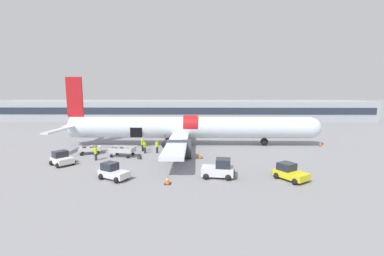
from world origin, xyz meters
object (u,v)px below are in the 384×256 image
ground_crew_loader_a (96,153)px  ground_crew_loader_b (143,144)px  baggage_cart_queued (91,150)px  suitcase_on_tarmac_upright (139,157)px  ground_crew_driver (157,146)px  baggage_tug_mid (219,169)px  baggage_cart_loading (122,152)px  airplane (187,128)px  baggage_tug_spare (290,173)px  ground_crew_supervisor (145,147)px  baggage_tug_lead (113,172)px  baggage_tug_rear (62,159)px

ground_crew_loader_a → ground_crew_loader_b: bearing=46.3°
baggage_cart_queued → suitcase_on_tarmac_upright: 7.29m
ground_crew_loader_b → ground_crew_driver: size_ratio=1.11×
baggage_tug_mid → ground_crew_loader_a: baggage_tug_mid is taller
baggage_cart_loading → airplane: bearing=41.7°
baggage_tug_mid → ground_crew_driver: baggage_tug_mid is taller
baggage_tug_spare → ground_crew_loader_a: ground_crew_loader_a is taller
ground_crew_supervisor → ground_crew_loader_a: bearing=-144.5°
ground_crew_driver → suitcase_on_tarmac_upright: ground_crew_driver is taller
baggage_tug_mid → ground_crew_loader_b: 14.02m
airplane → baggage_tug_mid: size_ratio=12.02×
baggage_tug_lead → baggage_tug_mid: (9.70, 0.64, 0.13)m
baggage_tug_spare → ground_crew_loader_a: bearing=162.6°
airplane → baggage_tug_mid: (3.49, -14.55, -1.81)m
airplane → ground_crew_loader_b: 7.25m
baggage_tug_lead → ground_crew_loader_b: ground_crew_loader_b is taller
airplane → ground_crew_loader_b: (-5.80, -4.05, -1.61)m
airplane → baggage_tug_rear: bearing=-141.1°
airplane → baggage_tug_mid: airplane is taller
baggage_tug_mid → ground_crew_loader_a: (-13.78, 5.79, 0.14)m
baggage_tug_rear → ground_crew_loader_b: ground_crew_loader_b is taller
baggage_tug_mid → baggage_tug_spare: size_ratio=0.97×
baggage_tug_mid → baggage_tug_rear: (-16.75, 3.84, -0.12)m
baggage_tug_lead → baggage_tug_spare: size_ratio=0.96×
ground_crew_driver → suitcase_on_tarmac_upright: 3.61m
ground_crew_loader_b → baggage_cart_loading: bearing=-124.3°
baggage_cart_queued → ground_crew_supervisor: (6.91, 0.45, 0.36)m
airplane → baggage_tug_spare: airplane is taller
ground_crew_loader_b → ground_crew_supervisor: 1.26m
baggage_tug_lead → baggage_tug_spare: (16.03, 0.15, 0.00)m
baggage_cart_loading → baggage_tug_rear: bearing=-145.3°
ground_crew_driver → baggage_tug_spare: bearing=-36.6°
baggage_tug_rear → baggage_tug_spare: bearing=-10.6°
ground_crew_supervisor → suitcase_on_tarmac_upright: (-0.06, -2.95, -0.62)m
ground_crew_loader_a → ground_crew_driver: 7.57m
ground_crew_supervisor → suitcase_on_tarmac_upright: 3.01m
airplane → baggage_cart_queued: airplane is taller
airplane → ground_crew_loader_b: bearing=-145.1°
ground_crew_loader_a → ground_crew_loader_b: 6.52m
baggage_tug_lead → ground_crew_supervisor: (0.91, 10.00, 0.21)m
baggage_cart_queued → ground_crew_loader_b: bearing=14.0°
baggage_cart_queued → ground_crew_loader_a: ground_crew_loader_a is taller
baggage_tug_mid → suitcase_on_tarmac_upright: baggage_tug_mid is taller
ground_crew_loader_a → ground_crew_supervisor: bearing=35.5°
baggage_cart_queued → ground_crew_loader_a: (1.91, -3.12, 0.40)m
ground_crew_loader_b → ground_crew_loader_a: bearing=-133.7°
baggage_tug_lead → baggage_tug_spare: baggage_tug_lead is taller
baggage_cart_queued → ground_crew_loader_a: bearing=-58.5°
baggage_tug_rear → baggage_tug_spare: baggage_tug_rear is taller
suitcase_on_tarmac_upright → ground_crew_driver: bearing=63.3°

